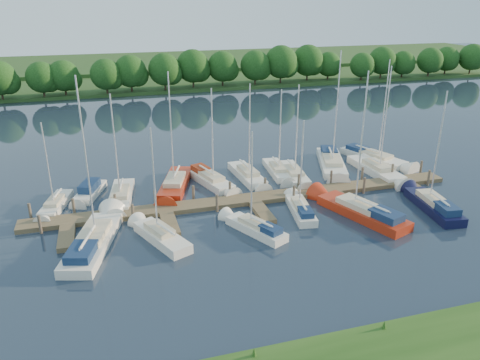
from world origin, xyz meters
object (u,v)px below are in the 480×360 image
object	(u,v)px
sailboat_n_0	(55,206)
dock	(254,202)
sailboat_n_5	(248,177)
motorboat	(89,193)
sailboat_s_2	(254,228)

from	to	relation	value
sailboat_n_0	dock	bearing A→B (deg)	-178.85
dock	sailboat_n_0	bearing A→B (deg)	166.99
sailboat_n_0	sailboat_n_5	size ratio (longest dim) A/B	0.80
dock	sailboat_n_0	world-z (taller)	sailboat_n_0
motorboat	sailboat_n_5	distance (m)	15.65
dock	motorboat	world-z (taller)	motorboat
dock	sailboat_n_5	size ratio (longest dim) A/B	3.90
sailboat_s_2	sailboat_n_5	bearing A→B (deg)	48.66
sailboat_n_0	motorboat	world-z (taller)	sailboat_n_0
dock	sailboat_s_2	world-z (taller)	sailboat_s_2
dock	sailboat_s_2	xyz separation A→B (m)	(-1.63, -5.13, 0.12)
dock	motorboat	bearing A→B (deg)	157.03
sailboat_n_0	sailboat_s_2	size ratio (longest dim) A/B	0.96
motorboat	sailboat_s_2	size ratio (longest dim) A/B	0.67
motorboat	sailboat_s_2	world-z (taller)	sailboat_s_2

